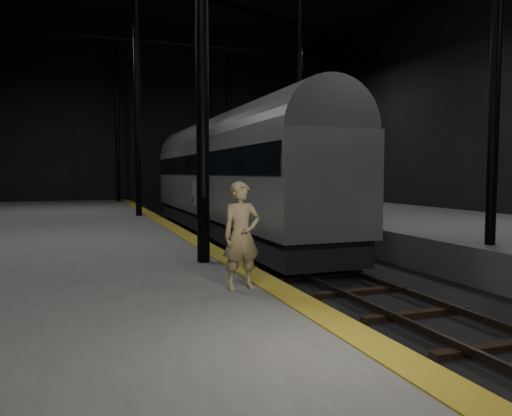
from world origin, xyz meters
name	(u,v)px	position (x,y,z in m)	size (l,w,h in m)	color
ground	(293,265)	(0.00, 0.00, 0.00)	(44.00, 44.00, 0.00)	black
platform_left	(29,263)	(-7.50, 0.00, 0.50)	(9.00, 43.80, 1.00)	#4D4D4B
platform_right	(484,238)	(7.50, 0.00, 0.50)	(9.00, 43.80, 1.00)	#4D4D4B
tactile_strip	(190,237)	(-3.25, 0.00, 1.00)	(0.50, 43.80, 0.01)	olive
track	(293,263)	(0.00, 0.00, 0.07)	(2.40, 43.00, 0.24)	#3F3328
train	(228,171)	(0.00, 7.24, 2.96)	(2.97, 19.85, 5.31)	#A9ADB2
woman	(242,236)	(-3.80, -6.59, 1.86)	(0.63, 0.41, 1.72)	tan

